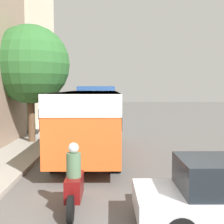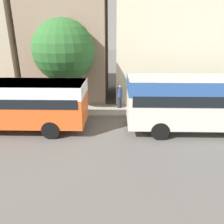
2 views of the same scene
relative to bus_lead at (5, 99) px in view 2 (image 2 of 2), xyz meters
name	(u,v)px [view 2 (image 2 of 2)]	position (x,y,z in m)	size (l,w,h in m)	color
building_midblock	(68,21)	(-7.25, 2.38, 4.40)	(5.84, 6.33, 12.56)	gray
building_far_terrace	(175,12)	(-7.63, 11.08, 5.07)	(6.61, 9.43, 13.90)	beige
bus_lead	(5,99)	(0.00, 0.00, 0.00)	(2.57, 9.25, 2.87)	#EA5B23
bus_following	(208,97)	(-0.05, 11.56, 0.17)	(2.63, 9.07, 3.16)	silver
pedestrian_walking_away	(120,96)	(-3.64, 6.63, -0.86)	(0.41, 0.41, 1.72)	#232838
street_tree	(64,51)	(-3.34, 2.82, 2.41)	(4.19, 4.19, 6.25)	brown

